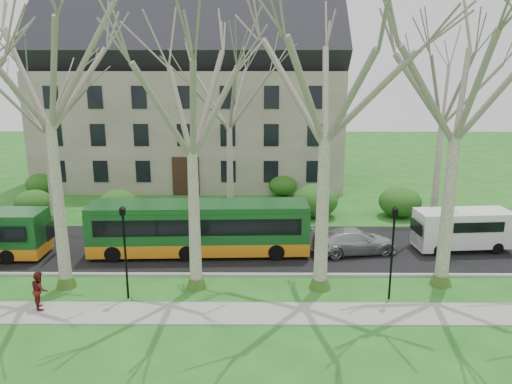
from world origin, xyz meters
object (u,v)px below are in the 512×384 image
pedestrian_b (40,290)px  bus_follow (200,228)px  sedan (354,241)px  van_a (462,230)px

pedestrian_b → bus_follow: bearing=-69.9°
sedan → pedestrian_b: size_ratio=2.86×
sedan → van_a: (6.29, 0.57, 0.46)m
bus_follow → pedestrian_b: 9.11m
sedan → pedestrian_b: pedestrian_b is taller
bus_follow → van_a: bus_follow is taller
sedan → van_a: 6.33m
bus_follow → pedestrian_b: (-6.23, -6.61, -0.68)m
bus_follow → sedan: bearing=-1.1°
sedan → bus_follow: bearing=80.3°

